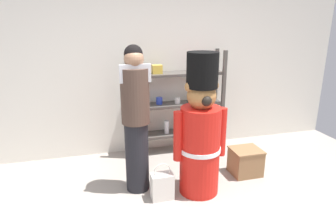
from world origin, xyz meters
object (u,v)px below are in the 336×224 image
object	(u,v)px
teddy_bear_guard	(200,133)
shopping_bag	(162,186)
merchandise_shelf	(177,103)
display_crate	(245,161)
person_shopper	(136,118)

from	to	relation	value
teddy_bear_guard	shopping_bag	distance (m)	0.75
merchandise_shelf	shopping_bag	xyz separation A→B (m)	(-0.56, -1.29, -0.61)
teddy_bear_guard	display_crate	distance (m)	0.98
shopping_bag	person_shopper	bearing A→B (deg)	128.74
teddy_bear_guard	person_shopper	bearing A→B (deg)	160.45
merchandise_shelf	display_crate	xyz separation A→B (m)	(0.67, -1.01, -0.60)
teddy_bear_guard	display_crate	size ratio (longest dim) A/B	4.29
teddy_bear_guard	person_shopper	xyz separation A→B (m)	(-0.70, 0.25, 0.17)
merchandise_shelf	shopping_bag	distance (m)	1.53
person_shopper	display_crate	distance (m)	1.64
merchandise_shelf	shopping_bag	world-z (taller)	merchandise_shelf
person_shopper	merchandise_shelf	bearing A→B (deg)	51.40
merchandise_shelf	shopping_bag	bearing A→B (deg)	-113.41
merchandise_shelf	display_crate	bearing A→B (deg)	-56.35
person_shopper	display_crate	size ratio (longest dim) A/B	4.48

